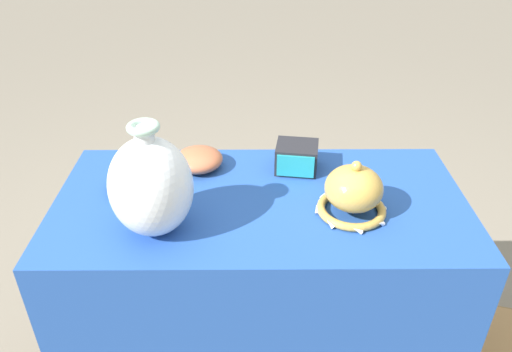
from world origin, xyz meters
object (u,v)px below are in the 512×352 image
(bowl_shallow_terracotta, at_px, (199,159))
(bowl_shallow_cobalt, at_px, (133,179))
(vase_tall_bulbous, at_px, (151,186))
(vase_dome_bell, at_px, (353,193))
(mosaic_tile_box, at_px, (297,157))

(bowl_shallow_terracotta, distance_m, bowl_shallow_cobalt, 0.21)
(vase_tall_bulbous, xyz_separation_m, bowl_shallow_cobalt, (-0.09, 0.19, -0.10))
(vase_dome_bell, bearing_deg, mosaic_tile_box, 120.01)
(mosaic_tile_box, height_order, bowl_shallow_cobalt, mosaic_tile_box)
(mosaic_tile_box, bearing_deg, vase_tall_bulbous, -133.76)
(vase_dome_bell, distance_m, mosaic_tile_box, 0.26)
(vase_tall_bulbous, height_order, mosaic_tile_box, vase_tall_bulbous)
(vase_tall_bulbous, bearing_deg, mosaic_tile_box, 37.88)
(bowl_shallow_cobalt, bearing_deg, mosaic_tile_box, 12.57)
(vase_tall_bulbous, distance_m, bowl_shallow_terracotta, 0.33)
(vase_tall_bulbous, relative_size, bowl_shallow_cobalt, 2.07)
(vase_tall_bulbous, height_order, bowl_shallow_terracotta, vase_tall_bulbous)
(vase_tall_bulbous, distance_m, mosaic_tile_box, 0.48)
(vase_tall_bulbous, relative_size, bowl_shallow_terracotta, 2.04)
(mosaic_tile_box, height_order, bowl_shallow_terracotta, mosaic_tile_box)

